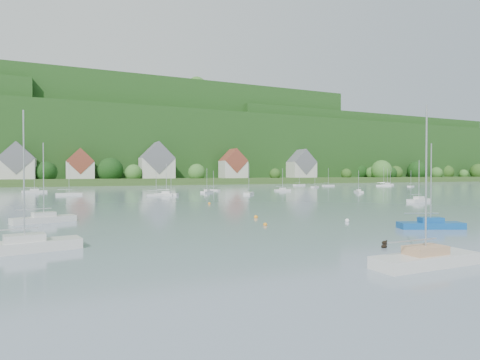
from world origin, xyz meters
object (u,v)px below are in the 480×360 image
object	(u,v)px
near_sailboat_0	(25,245)
near_sailboat_6	(44,218)
near_sailboat_1	(431,224)
near_sailboat_3	(419,200)
near_sailboat_2	(425,258)

from	to	relation	value
near_sailboat_0	near_sailboat_6	xyz separation A→B (m)	(0.33, 17.76, -0.03)
near_sailboat_0	near_sailboat_1	bearing A→B (deg)	-15.57
near_sailboat_3	near_sailboat_6	bearing A→B (deg)	171.83
near_sailboat_3	near_sailboat_6	world-z (taller)	near_sailboat_6
near_sailboat_0	near_sailboat_6	distance (m)	17.76
near_sailboat_1	near_sailboat_2	world-z (taller)	near_sailboat_2
near_sailboat_1	near_sailboat_3	size ratio (longest dim) A/B	1.06
near_sailboat_2	near_sailboat_3	world-z (taller)	near_sailboat_2
near_sailboat_0	near_sailboat_2	bearing A→B (deg)	-43.61
near_sailboat_0	near_sailboat_3	distance (m)	68.82
near_sailboat_2	near_sailboat_3	xyz separation A→B (m)	(42.29, 38.29, -0.05)
near_sailboat_3	near_sailboat_1	bearing A→B (deg)	-150.17
near_sailboat_0	near_sailboat_6	bearing A→B (deg)	78.36
near_sailboat_1	near_sailboat_3	bearing A→B (deg)	65.87
near_sailboat_0	near_sailboat_1	size ratio (longest dim) A/B	1.17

